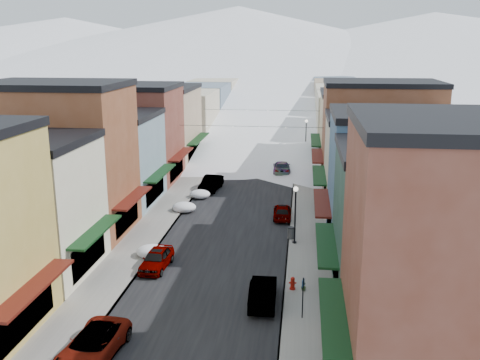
% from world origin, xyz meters
% --- Properties ---
extents(road, '(10.00, 160.00, 0.01)m').
position_xyz_m(road, '(0.00, 60.00, 0.01)').
color(road, black).
rests_on(road, ground).
extents(sidewalk_left, '(3.20, 160.00, 0.15)m').
position_xyz_m(sidewalk_left, '(-6.60, 60.00, 0.07)').
color(sidewalk_left, gray).
rests_on(sidewalk_left, ground).
extents(sidewalk_right, '(3.20, 160.00, 0.15)m').
position_xyz_m(sidewalk_right, '(6.60, 60.00, 0.07)').
color(sidewalk_right, gray).
rests_on(sidewalk_right, ground).
extents(curb_left, '(0.10, 160.00, 0.15)m').
position_xyz_m(curb_left, '(-5.05, 60.00, 0.07)').
color(curb_left, slate).
rests_on(curb_left, ground).
extents(curb_right, '(0.10, 160.00, 0.15)m').
position_xyz_m(curb_right, '(5.05, 60.00, 0.07)').
color(curb_right, slate).
rests_on(curb_right, ground).
extents(bldg_l_cream, '(11.30, 8.20, 9.50)m').
position_xyz_m(bldg_l_cream, '(-13.19, 12.50, 4.76)').
color(bldg_l_cream, beige).
rests_on(bldg_l_cream, ground).
extents(bldg_l_brick_near, '(12.30, 8.20, 12.50)m').
position_xyz_m(bldg_l_brick_near, '(-13.69, 20.50, 6.26)').
color(bldg_l_brick_near, brown).
rests_on(bldg_l_brick_near, ground).
extents(bldg_l_grayblue, '(11.30, 9.20, 9.00)m').
position_xyz_m(bldg_l_grayblue, '(-13.19, 29.00, 4.51)').
color(bldg_l_grayblue, '#77919F').
rests_on(bldg_l_grayblue, ground).
extents(bldg_l_brick_far, '(13.30, 9.20, 11.00)m').
position_xyz_m(bldg_l_brick_far, '(-14.19, 38.00, 5.51)').
color(bldg_l_brick_far, brown).
rests_on(bldg_l_brick_far, ground).
extents(bldg_l_tan, '(11.30, 11.20, 10.00)m').
position_xyz_m(bldg_l_tan, '(-13.19, 48.00, 5.01)').
color(bldg_l_tan, tan).
rests_on(bldg_l_tan, ground).
extents(bldg_r_brick_near, '(12.30, 9.20, 12.50)m').
position_xyz_m(bldg_r_brick_near, '(13.69, 3.00, 6.26)').
color(bldg_r_brick_near, brown).
rests_on(bldg_r_brick_near, ground).
extents(bldg_r_green, '(11.30, 9.20, 9.50)m').
position_xyz_m(bldg_r_green, '(13.19, 12.00, 4.76)').
color(bldg_r_green, '#1C3A2F').
rests_on(bldg_r_green, ground).
extents(bldg_r_blue, '(11.30, 9.20, 10.50)m').
position_xyz_m(bldg_r_blue, '(13.19, 21.00, 5.26)').
color(bldg_r_blue, '#345577').
rests_on(bldg_r_blue, ground).
extents(bldg_r_cream, '(12.30, 9.20, 9.00)m').
position_xyz_m(bldg_r_cream, '(13.69, 30.00, 4.51)').
color(bldg_r_cream, '#C0B99A').
rests_on(bldg_r_cream, ground).
extents(bldg_r_brick_far, '(13.30, 9.20, 11.50)m').
position_xyz_m(bldg_r_brick_far, '(14.19, 39.00, 5.76)').
color(bldg_r_brick_far, brown).
rests_on(bldg_r_brick_far, ground).
extents(bldg_r_tan, '(11.30, 11.20, 9.50)m').
position_xyz_m(bldg_r_tan, '(13.19, 49.00, 4.76)').
color(bldg_r_tan, tan).
rests_on(bldg_r_tan, ground).
extents(distant_blocks, '(34.00, 55.00, 8.00)m').
position_xyz_m(distant_blocks, '(0.00, 83.00, 4.00)').
color(distant_blocks, gray).
rests_on(distant_blocks, ground).
extents(mountain_ridge, '(670.00, 340.00, 34.00)m').
position_xyz_m(mountain_ridge, '(-19.47, 277.18, 14.36)').
color(mountain_ridge, silver).
rests_on(mountain_ridge, ground).
extents(overhead_cables, '(16.40, 15.04, 0.04)m').
position_xyz_m(overhead_cables, '(0.00, 47.50, 6.20)').
color(overhead_cables, black).
rests_on(overhead_cables, ground).
extents(car_white_suv, '(2.81, 5.34, 1.43)m').
position_xyz_m(car_white_suv, '(-4.23, 3.00, 0.72)').
color(car_white_suv, silver).
rests_on(car_white_suv, ground).
extents(car_silver_sedan, '(1.88, 4.20, 1.40)m').
position_xyz_m(car_silver_sedan, '(-4.01, 14.18, 0.70)').
color(car_silver_sedan, '#ACAEB4').
rests_on(car_silver_sedan, ground).
extents(car_dark_hatch, '(2.15, 4.82, 1.54)m').
position_xyz_m(car_dark_hatch, '(-3.70, 34.81, 0.77)').
color(car_dark_hatch, black).
rests_on(car_dark_hatch, ground).
extents(car_silver_wagon, '(2.47, 5.45, 1.55)m').
position_xyz_m(car_silver_wagon, '(-4.30, 51.84, 0.77)').
color(car_silver_wagon, '#9D9EA4').
rests_on(car_silver_wagon, ground).
extents(car_green_sedan, '(1.67, 4.53, 1.48)m').
position_xyz_m(car_green_sedan, '(3.82, 9.87, 0.74)').
color(car_green_sedan, black).
rests_on(car_green_sedan, ground).
extents(car_gray_suv, '(1.75, 4.01, 1.35)m').
position_xyz_m(car_gray_suv, '(4.30, 26.24, 0.67)').
color(car_gray_suv, gray).
rests_on(car_gray_suv, ground).
extents(car_black_sedan, '(2.34, 5.17, 1.47)m').
position_xyz_m(car_black_sedan, '(3.50, 43.43, 0.73)').
color(car_black_sedan, black).
rests_on(car_black_sedan, ground).
extents(car_lane_silver, '(1.79, 4.35, 1.47)m').
position_xyz_m(car_lane_silver, '(-2.15, 50.87, 0.74)').
color(car_lane_silver, '#A3A6AB').
rests_on(car_lane_silver, ground).
extents(car_lane_white, '(2.86, 5.73, 1.56)m').
position_xyz_m(car_lane_white, '(1.40, 65.54, 0.78)').
color(car_lane_white, '#BCBCBE').
rests_on(car_lane_white, ground).
extents(fire_hydrant, '(0.49, 0.37, 0.84)m').
position_xyz_m(fire_hydrant, '(5.58, 11.68, 0.54)').
color(fire_hydrant, '#A71208').
rests_on(fire_hydrant, sidewalk_right).
extents(parking_sign, '(0.14, 0.32, 2.48)m').
position_xyz_m(parking_sign, '(6.21, 8.09, 1.60)').
color(parking_sign, black).
rests_on(parking_sign, sidewalk_right).
extents(trash_can, '(0.56, 0.56, 0.95)m').
position_xyz_m(trash_can, '(5.20, 20.81, 0.63)').
color(trash_can, '#515355').
rests_on(trash_can, sidewalk_right).
extents(streetlamp_near, '(0.38, 0.38, 4.59)m').
position_xyz_m(streetlamp_near, '(5.54, 19.86, 3.04)').
color(streetlamp_near, black).
rests_on(streetlamp_near, sidewalk_right).
extents(streetlamp_far, '(0.41, 0.41, 4.90)m').
position_xyz_m(streetlamp_far, '(6.37, 54.42, 3.24)').
color(streetlamp_far, black).
rests_on(streetlamp_far, sidewalk_right).
extents(planter_near, '(0.65, 0.60, 0.60)m').
position_xyz_m(planter_near, '(7.80, 8.53, 0.45)').
color(planter_near, '#36662E').
rests_on(planter_near, sidewalk_right).
extents(planter_far, '(0.45, 0.45, 0.57)m').
position_xyz_m(planter_far, '(6.27, 11.61, 0.43)').
color(planter_far, '#2F4E23').
rests_on(planter_far, sidewalk_right).
extents(snow_pile_near, '(2.24, 2.58, 0.95)m').
position_xyz_m(snow_pile_near, '(-4.88, 16.12, 0.45)').
color(snow_pile_near, white).
rests_on(snow_pile_near, ground).
extents(snow_pile_mid, '(2.23, 2.57, 0.94)m').
position_xyz_m(snow_pile_mid, '(-4.88, 27.12, 0.45)').
color(snow_pile_mid, white).
rests_on(snow_pile_mid, ground).
extents(snow_pile_far, '(2.10, 2.49, 0.89)m').
position_xyz_m(snow_pile_far, '(-4.28, 31.73, 0.42)').
color(snow_pile_far, white).
rests_on(snow_pile_far, ground).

